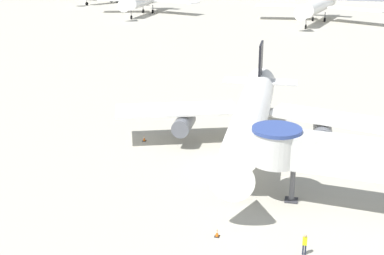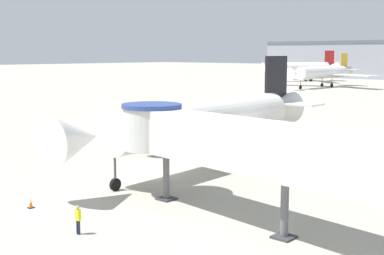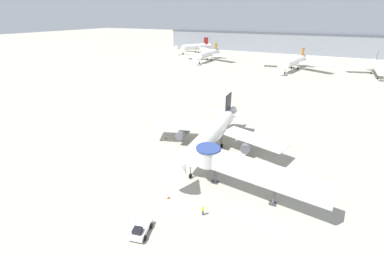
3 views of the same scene
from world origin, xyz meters
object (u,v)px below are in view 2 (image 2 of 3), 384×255
jet_bridge (226,141)px  ground_crew_marshaller (78,218)px  traffic_cone_port_wing (125,146)px  background_jet_gold_tail (324,72)px  traffic_cone_near_nose (31,203)px  background_jet_red_tail (304,68)px  main_airplane (211,120)px

jet_bridge → ground_crew_marshaller: size_ratio=13.22×
traffic_cone_port_wing → background_jet_gold_tail: background_jet_gold_tail is taller
traffic_cone_near_nose → ground_crew_marshaller: size_ratio=0.38×
jet_bridge → traffic_cone_near_nose: 13.19m
jet_bridge → traffic_cone_port_wing: (-22.21, 11.40, -4.36)m
background_jet_red_tail → ground_crew_marshaller: bearing=-34.1°
main_airplane → background_jet_gold_tail: size_ratio=0.93×
main_airplane → traffic_cone_port_wing: (-11.75, 0.39, -3.71)m
main_airplane → background_jet_red_tail: size_ratio=1.06×
jet_bridge → background_jet_gold_tail: size_ratio=0.65×
ground_crew_marshaller → main_airplane: bearing=-74.7°
traffic_cone_near_nose → background_jet_red_tail: size_ratio=0.02×
main_airplane → traffic_cone_near_nose: main_airplane is taller
jet_bridge → traffic_cone_near_nose: jet_bridge is taller
traffic_cone_port_wing → traffic_cone_near_nose: bearing=-57.1°
jet_bridge → ground_crew_marshaller: jet_bridge is taller
jet_bridge → background_jet_gold_tail: 128.71m
background_jet_gold_tail → background_jet_red_tail: bearing=130.9°
jet_bridge → main_airplane: bearing=140.3°
main_airplane → background_jet_red_tail: 147.77m
traffic_cone_port_wing → jet_bridge: bearing=-27.2°
jet_bridge → background_jet_gold_tail: background_jet_gold_tail is taller
ground_crew_marshaller → background_jet_red_tail: bearing=-67.0°
main_airplane → jet_bridge: (10.46, -11.00, 0.64)m
traffic_cone_port_wing → ground_crew_marshaller: ground_crew_marshaller is taller
traffic_cone_port_wing → background_jet_red_tail: (-56.00, 130.93, 4.41)m
ground_crew_marshaller → traffic_cone_near_nose: bearing=-12.0°
background_jet_red_tail → traffic_cone_port_wing: bearing=-37.2°
background_jet_gold_tail → main_airplane: bearing=-65.0°
ground_crew_marshaller → background_jet_red_tail: 167.11m
main_airplane → traffic_cone_near_nose: bearing=-92.9°
traffic_cone_port_wing → background_jet_red_tail: 142.47m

